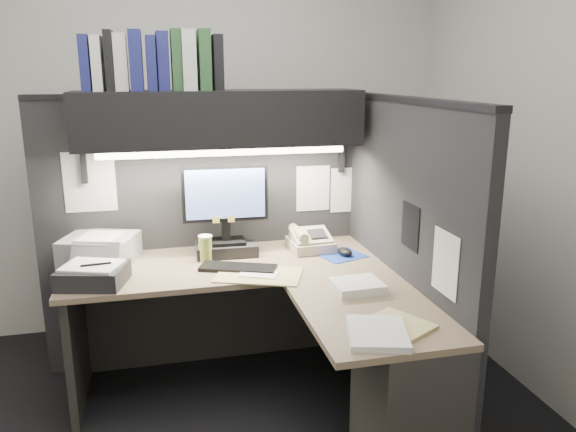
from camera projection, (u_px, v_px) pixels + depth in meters
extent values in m
cube|color=silver|center=(189.00, 132.00, 3.79)|extent=(3.50, 0.04, 2.70)
cube|color=silver|center=(309.00, 309.00, 0.96)|extent=(3.50, 0.04, 2.70)
cube|color=silver|center=(568.00, 154.00, 2.77)|extent=(0.04, 3.00, 2.70)
cube|color=black|center=(205.00, 233.00, 3.39)|extent=(1.90, 0.06, 1.60)
cube|color=black|center=(403.00, 260.00, 2.90)|extent=(0.06, 1.50, 1.60)
cube|color=#876B56|center=(224.00, 265.00, 3.08)|extent=(1.70, 0.68, 0.03)
cube|color=#876B56|center=(370.00, 311.00, 2.49)|extent=(0.60, 0.85, 0.03)
cube|color=#2A2826|center=(220.00, 305.00, 3.46)|extent=(1.61, 0.02, 0.70)
cube|color=#2A2826|center=(77.00, 342.00, 2.99)|extent=(0.04, 0.61, 0.70)
cube|color=#2A2826|center=(408.00, 410.00, 2.39)|extent=(0.38, 0.40, 0.70)
cube|color=black|center=(220.00, 118.00, 3.07)|extent=(1.55, 0.34, 0.30)
cylinder|color=white|center=(225.00, 153.00, 2.98)|extent=(1.32, 0.04, 0.04)
cube|color=black|center=(227.00, 249.00, 3.21)|extent=(0.35, 0.22, 0.07)
cube|color=black|center=(226.00, 230.00, 3.19)|extent=(0.05, 0.04, 0.11)
cube|color=black|center=(225.00, 193.00, 3.13)|extent=(0.48, 0.05, 0.32)
cube|color=#6585DE|center=(225.00, 194.00, 3.11)|extent=(0.44, 0.02, 0.28)
cube|color=black|center=(238.00, 268.00, 2.97)|extent=(0.42, 0.28, 0.02)
cube|color=#1B3698|center=(341.00, 255.00, 3.20)|extent=(0.30, 0.28, 0.00)
ellipsoid|color=black|center=(345.00, 252.00, 3.19)|extent=(0.09, 0.12, 0.04)
cube|color=#BBA990|center=(310.00, 242.00, 3.29)|extent=(0.25, 0.26, 0.10)
cylinder|color=#BBC04D|center=(206.00, 249.00, 3.10)|extent=(0.08, 0.08, 0.13)
cube|color=#939698|center=(100.00, 249.00, 3.07)|extent=(0.45, 0.41, 0.15)
cube|color=black|center=(93.00, 276.00, 2.75)|extent=(0.36, 0.33, 0.09)
cube|color=tan|center=(259.00, 275.00, 2.89)|extent=(0.50, 0.42, 0.01)
cube|color=white|center=(357.00, 286.00, 2.68)|extent=(0.24, 0.21, 0.04)
cube|color=white|center=(377.00, 333.00, 2.22)|extent=(0.30, 0.34, 0.03)
cube|color=tan|center=(399.00, 324.00, 2.31)|extent=(0.30, 0.32, 0.01)
cube|color=navy|center=(86.00, 63.00, 2.84)|extent=(0.05, 0.22, 0.27)
cube|color=white|center=(98.00, 64.00, 2.85)|extent=(0.05, 0.22, 0.27)
cube|color=black|center=(110.00, 61.00, 2.87)|extent=(0.04, 0.22, 0.30)
cube|color=white|center=(121.00, 63.00, 2.89)|extent=(0.07, 0.22, 0.28)
cube|color=navy|center=(136.00, 61.00, 2.88)|extent=(0.06, 0.22, 0.30)
cube|color=navy|center=(151.00, 64.00, 2.91)|extent=(0.05, 0.22, 0.28)
cube|color=navy|center=(162.00, 62.00, 2.94)|extent=(0.06, 0.22, 0.30)
cube|color=#2A542C|center=(176.00, 60.00, 2.96)|extent=(0.05, 0.22, 0.31)
cube|color=white|center=(188.00, 61.00, 2.96)|extent=(0.07, 0.22, 0.31)
cube|color=#2A542C|center=(204.00, 60.00, 2.97)|extent=(0.06, 0.22, 0.31)
cube|color=black|center=(217.00, 63.00, 3.01)|extent=(0.06, 0.22, 0.29)
cube|color=white|center=(313.00, 188.00, 3.45)|extent=(0.21, 0.00, 0.28)
cube|color=white|center=(347.00, 190.00, 3.51)|extent=(0.21, 0.00, 0.28)
cube|color=white|center=(90.00, 182.00, 3.13)|extent=(0.28, 0.00, 0.34)
cube|color=black|center=(410.00, 227.00, 2.72)|extent=(0.00, 0.18, 0.22)
cube|color=white|center=(445.00, 263.00, 2.40)|extent=(0.00, 0.21, 0.28)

